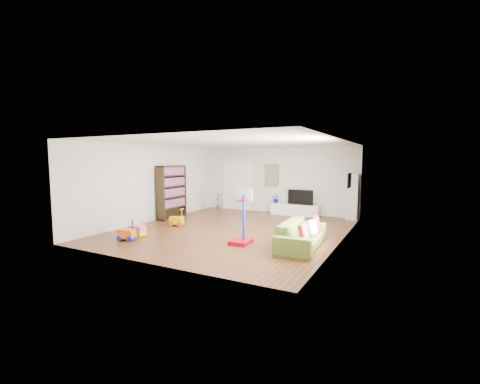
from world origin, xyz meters
The scene contains 25 objects.
floor centered at (0.00, 0.00, 0.00)m, with size 6.50×7.50×0.00m, color brown.
ceiling centered at (0.00, 0.00, 2.70)m, with size 6.50×7.50×0.00m, color white.
wall_back centered at (0.00, 3.75, 1.35)m, with size 6.50×0.00×2.70m, color silver.
wall_front centered at (0.00, -3.75, 1.35)m, with size 6.50×0.00×2.70m, color silver.
wall_left centered at (-3.25, 0.00, 1.35)m, with size 0.00×7.50×2.70m, color silver.
wall_right centered at (3.25, 0.00, 1.35)m, with size 0.00×7.50×2.70m, color white.
navy_accent centered at (3.23, 1.40, 1.85)m, with size 0.01×3.20×1.70m, color black.
olive_wainscot centered at (3.23, 1.40, 0.50)m, with size 0.01×3.20×1.00m, color brown.
doorway centered at (-1.90, 3.71, 1.05)m, with size 1.45×0.06×2.10m, color white.
painting_back centered at (-0.25, 3.71, 1.55)m, with size 0.62×0.06×0.92m, color gold.
artwork_right centered at (3.17, 1.60, 1.55)m, with size 0.04×0.56×0.46m, color #7F3F8C.
media_console centered at (0.86, 3.44, 0.22)m, with size 1.89×0.47×0.44m, color silver.
tall_cabinet centered at (3.00, 3.50, 0.84)m, with size 0.39×0.39×1.69m, color silver.
bookshelf centered at (-3.00, 0.64, 0.99)m, with size 0.35×1.35×1.97m, color #302313.
sofa centered at (2.48, -0.96, 0.33)m, with size 2.23×0.87×0.65m, color #5E7129.
basketball_hoop centered at (1.00, -1.43, 0.72)m, with size 0.49×0.60×1.43m, color #A80011.
ride_on_yellow centered at (-1.95, -0.40, 0.29)m, with size 0.43×0.27×0.58m, color #D8A400.
ride_on_orange centered at (-1.92, -2.56, 0.29)m, with size 0.44×0.27×0.58m, color #FF6215.
ride_on_pink centered at (-2.00, -2.09, 0.30)m, with size 0.44×0.27×0.59m, color pink.
child centered at (-1.91, 2.25, 0.45)m, with size 0.33×0.22×0.90m, color slate.
tv centered at (1.10, 3.46, 0.73)m, with size 1.01×0.13×0.58m, color black.
vase_plant centered at (0.07, 3.42, 0.62)m, with size 0.33×0.29×0.37m, color #090586.
pillow_left centered at (2.70, -1.57, 0.51)m, with size 0.10×0.39×0.39m, color #BA381E.
pillow_center centered at (2.72, -0.92, 0.51)m, with size 0.09×0.36×0.36m, color silver.
pillow_right centered at (2.70, -0.31, 0.51)m, with size 0.10×0.37×0.37m, color #C0204F.
Camera 1 is at (4.78, -8.66, 2.18)m, focal length 24.00 mm.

